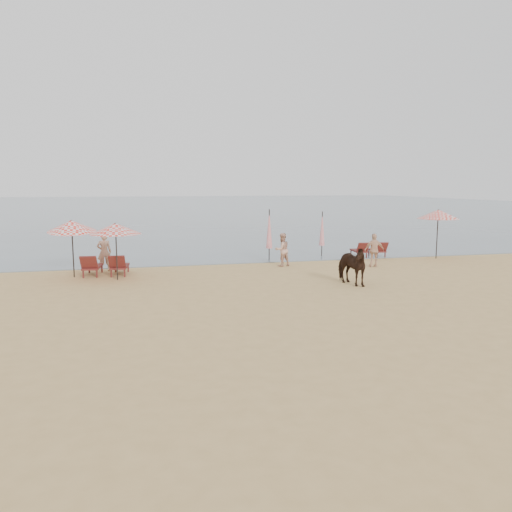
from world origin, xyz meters
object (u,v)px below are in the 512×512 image
Objects in this scene: cow at (350,265)px; umbrella_closed_left at (269,229)px; umbrella_open_left_a at (116,229)px; umbrella_open_right at (438,214)px; lounger_cluster_left at (105,265)px; beachgoer_left at (104,252)px; beachgoer_right_a at (282,250)px; beachgoer_right_b at (374,250)px; lounger_cluster_right at (369,250)px; umbrella_open_left_b at (72,226)px; umbrella_closed_right at (322,229)px.

umbrella_closed_left is at bearing 87.07° from cow.
umbrella_open_left_a is 0.90× the size of umbrella_open_right.
beachgoer_left is at bearing 100.24° from lounger_cluster_left.
beachgoer_right_a reaches higher than lounger_cluster_left.
beachgoer_left reaches higher than beachgoer_right_a.
beachgoer_left is 12.38m from beachgoer_right_b.
lounger_cluster_right is (13.38, 2.44, -0.05)m from lounger_cluster_left.
umbrella_open_left_b is (-1.27, 0.02, 1.70)m from lounger_cluster_left.
umbrella_open_right is at bearing -16.49° from umbrella_open_left_b.
umbrella_open_left_b reaches higher than umbrella_open_left_a.
beachgoer_left is at bearing 0.66° from beachgoer_right_b.
beachgoer_left is (-11.13, -2.11, -0.63)m from umbrella_closed_right.
cow is (-7.27, -5.33, -1.55)m from umbrella_open_right.
beachgoer_left is 1.09× the size of beachgoer_right_a.
umbrella_open_left_b is 9.46m from umbrella_closed_left.
umbrella_open_left_a is 1.28× the size of cow.
cow is 1.15× the size of beachgoer_right_b.
umbrella_open_left_b is at bearing 160.79° from umbrella_open_left_a.
umbrella_open_left_a is at bearing 97.67° from beachgoer_left.
umbrella_open_left_b is 9.40m from beachgoer_right_a.
lounger_cluster_right is at bearing 26.87° from umbrella_open_left_a.
lounger_cluster_left is 0.79× the size of umbrella_open_left_b.
lounger_cluster_left is 2.02m from umbrella_open_left_a.
beachgoer_left is at bearing -20.38° from beachgoer_right_a.
lounger_cluster_left is 1.08× the size of cow.
beachgoer_left is (-9.39, 5.40, 0.10)m from cow.
beachgoer_right_b is at bearing -105.39° from lounger_cluster_right.
cow is 1.15× the size of beachgoer_right_a.
umbrella_open_left_b is at bearing 143.15° from cow.
umbrella_open_left_a reaches higher than cow.
umbrella_closed_left reaches higher than lounger_cluster_left.
umbrella_closed_right is at bearing 22.57° from lounger_cluster_left.
umbrella_open_left_a is 8.15m from umbrella_closed_left.
umbrella_closed_right is at bearing 34.28° from umbrella_open_left_a.
umbrella_open_left_b is 1.58× the size of beachgoer_right_a.
umbrella_open_left_a is at bearing -57.85° from lounger_cluster_left.
lounger_cluster_right is 1.13× the size of beachgoer_right_a.
beachgoer_right_a is 4.33m from beachgoer_right_b.
beachgoer_right_a is at bearing 10.74° from lounger_cluster_left.
umbrella_open_right is at bearing 19.48° from umbrella_open_left_a.
cow is at bearing 60.65° from beachgoer_right_b.
cow is at bearing 88.11° from beachgoer_right_a.
umbrella_closed_left is 8.08m from beachgoer_left.
umbrella_closed_right is (10.51, 4.37, -0.60)m from umbrella_open_left_a.
umbrella_open_left_b is 1.58× the size of beachgoer_right_b.
beachgoer_left is (-16.67, 0.07, -1.45)m from umbrella_open_right.
beachgoer_right_a is (9.28, 0.67, -1.36)m from umbrella_open_left_b.
umbrella_closed_left reaches higher than umbrella_open_right.
lounger_cluster_right is 0.72× the size of umbrella_open_left_b.
umbrella_closed_right is (-5.54, 2.18, -0.82)m from umbrella_open_right.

